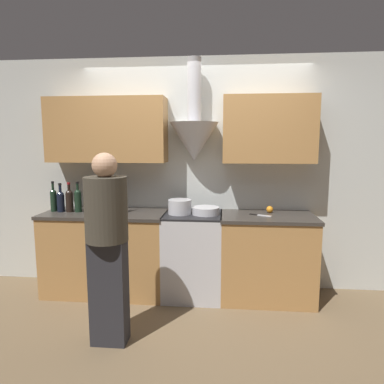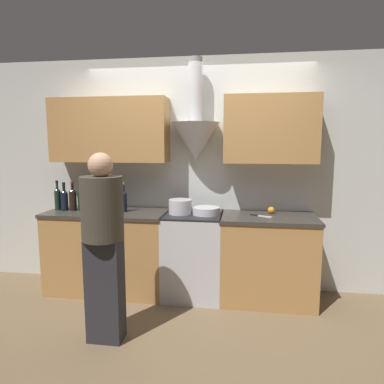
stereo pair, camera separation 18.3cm
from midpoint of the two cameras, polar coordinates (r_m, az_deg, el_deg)
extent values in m
plane|color=brown|center=(3.63, -1.93, -19.05)|extent=(12.00, 12.00, 0.00)
cube|color=silver|center=(3.93, -0.75, 2.91)|extent=(8.40, 0.06, 2.60)
cone|color=silver|center=(3.74, -1.05, 8.38)|extent=(0.52, 0.52, 0.41)
cylinder|color=silver|center=(3.78, -1.07, 16.61)|extent=(0.15, 0.15, 0.67)
cube|color=#B27F47|center=(3.96, -15.30, 9.91)|extent=(1.31, 0.32, 0.70)
cube|color=#B27F47|center=(3.73, 11.28, 10.16)|extent=(0.96, 0.32, 0.70)
cube|color=#B27F47|center=(4.01, -15.33, -9.89)|extent=(1.31, 0.60, 0.87)
cube|color=#38332D|center=(3.89, -15.58, -3.51)|extent=(1.34, 0.62, 0.03)
cube|color=#B27F47|center=(3.78, 10.93, -10.85)|extent=(0.96, 0.60, 0.87)
cube|color=#38332D|center=(3.66, 11.12, -4.10)|extent=(0.99, 0.62, 0.03)
cube|color=silver|center=(3.78, -1.27, -10.57)|extent=(0.62, 0.60, 0.89)
cube|color=black|center=(3.52, -1.83, -12.64)|extent=(0.43, 0.01, 0.40)
cube|color=black|center=(3.66, -1.29, -3.81)|extent=(0.62, 0.60, 0.02)
cube|color=silver|center=(3.94, -0.83, -3.86)|extent=(0.62, 0.06, 0.10)
cylinder|color=black|center=(4.11, -23.26, -1.54)|extent=(0.07, 0.07, 0.21)
sphere|color=black|center=(4.10, -23.34, -0.09)|extent=(0.07, 0.07, 0.07)
cylinder|color=black|center=(4.09, -23.39, 0.73)|extent=(0.03, 0.03, 0.09)
cylinder|color=black|center=(4.08, -23.43, 1.49)|extent=(0.03, 0.03, 0.02)
cylinder|color=black|center=(4.06, -22.24, -1.77)|extent=(0.08, 0.08, 0.19)
sphere|color=black|center=(4.04, -22.32, -0.47)|extent=(0.08, 0.08, 0.08)
cylinder|color=black|center=(4.03, -22.36, 0.42)|extent=(0.03, 0.03, 0.09)
cylinder|color=black|center=(4.03, -22.41, 1.21)|extent=(0.03, 0.03, 0.02)
cylinder|color=black|center=(4.02, -20.98, -1.67)|extent=(0.08, 0.08, 0.20)
sphere|color=black|center=(4.00, -21.05, -0.24)|extent=(0.08, 0.08, 0.08)
cylinder|color=black|center=(3.99, -21.09, 0.60)|extent=(0.03, 0.03, 0.08)
cylinder|color=maroon|center=(3.99, -21.13, 1.34)|extent=(0.03, 0.03, 0.02)
cylinder|color=black|center=(3.98, -19.72, -1.65)|extent=(0.08, 0.08, 0.21)
sphere|color=black|center=(3.96, -19.79, -0.15)|extent=(0.07, 0.07, 0.07)
cylinder|color=black|center=(3.96, -19.83, 0.70)|extent=(0.03, 0.03, 0.08)
cylinder|color=black|center=(3.95, -19.87, 1.47)|extent=(0.03, 0.03, 0.02)
cylinder|color=black|center=(3.95, -18.27, -1.77)|extent=(0.08, 0.08, 0.19)
sphere|color=black|center=(3.94, -18.33, -0.39)|extent=(0.07, 0.07, 0.07)
cylinder|color=black|center=(3.93, -18.38, 0.64)|extent=(0.03, 0.03, 0.11)
cylinder|color=black|center=(3.92, -18.42, 1.59)|extent=(0.03, 0.03, 0.02)
cylinder|color=black|center=(3.89, -16.97, -1.85)|extent=(0.07, 0.07, 0.20)
sphere|color=black|center=(3.87, -17.03, -0.42)|extent=(0.07, 0.07, 0.07)
cylinder|color=black|center=(3.86, -17.07, 0.56)|extent=(0.03, 0.03, 0.10)
cylinder|color=gold|center=(3.86, -17.11, 1.45)|extent=(0.03, 0.03, 0.02)
cylinder|color=black|center=(3.86, -15.71, -1.72)|extent=(0.07, 0.07, 0.22)
sphere|color=black|center=(3.84, -15.77, -0.13)|extent=(0.07, 0.07, 0.07)
cylinder|color=black|center=(3.83, -15.80, 0.81)|extent=(0.03, 0.03, 0.09)
cylinder|color=#234C33|center=(3.82, -15.84, 1.68)|extent=(0.03, 0.03, 0.02)
cylinder|color=black|center=(3.83, -14.52, -1.93)|extent=(0.07, 0.07, 0.19)
sphere|color=black|center=(3.82, -14.57, -0.52)|extent=(0.07, 0.07, 0.07)
cylinder|color=black|center=(3.81, -14.60, 0.32)|extent=(0.03, 0.03, 0.08)
cylinder|color=gold|center=(3.80, -14.62, 1.08)|extent=(0.03, 0.03, 0.02)
cylinder|color=black|center=(3.81, -12.92, -1.92)|extent=(0.07, 0.07, 0.19)
sphere|color=black|center=(3.80, -12.97, -0.49)|extent=(0.07, 0.07, 0.07)
cylinder|color=black|center=(3.79, -13.00, 0.45)|extent=(0.03, 0.03, 0.09)
cylinder|color=gold|center=(3.78, -13.02, 1.32)|extent=(0.03, 0.03, 0.02)
cylinder|color=silver|center=(3.65, -3.49, -2.48)|extent=(0.25, 0.25, 0.15)
cylinder|color=silver|center=(3.63, 0.87, -3.14)|extent=(0.29, 0.29, 0.08)
sphere|color=orange|center=(3.79, 11.47, -2.86)|extent=(0.07, 0.07, 0.07)
cube|color=silver|center=(3.61, 10.55, -3.91)|extent=(0.15, 0.10, 0.01)
cube|color=black|center=(3.65, 8.81, -3.73)|extent=(0.09, 0.06, 0.01)
cube|color=#28282D|center=(3.04, -15.41, -15.80)|extent=(0.29, 0.19, 0.88)
cylinder|color=#3D382D|center=(2.83, -15.94, -2.77)|extent=(0.34, 0.34, 0.52)
sphere|color=tan|center=(2.79, -16.22, 4.30)|extent=(0.20, 0.20, 0.20)
camera|label=1|loc=(0.09, -91.49, -0.21)|focal=32.00mm
camera|label=2|loc=(0.09, 88.51, 0.21)|focal=32.00mm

